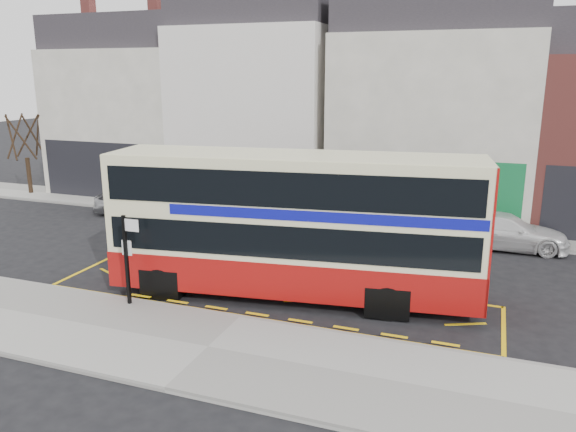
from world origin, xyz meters
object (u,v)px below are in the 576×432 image
at_px(bus_stop_post, 128,251).
at_px(street_tree_right, 545,159).
at_px(car_silver, 136,201).
at_px(car_white, 504,231).
at_px(car_grey, 280,211).
at_px(street_tree_left, 23,125).
at_px(double_decker_bus, 295,224).

height_order(bus_stop_post, street_tree_right, street_tree_right).
distance_m(car_silver, car_white, 16.99).
height_order(car_silver, street_tree_right, street_tree_right).
height_order(car_grey, street_tree_right, street_tree_right).
bearing_deg(bus_stop_post, street_tree_left, 141.30).
xyz_separation_m(bus_stop_post, car_white, (10.42, 10.14, -1.10)).
bearing_deg(street_tree_right, double_decker_bus, -126.33).
xyz_separation_m(bus_stop_post, car_grey, (0.86, 10.08, -1.09)).
distance_m(car_white, street_tree_left, 25.58).
bearing_deg(street_tree_left, street_tree_right, 3.11).
height_order(car_grey, car_white, car_grey).
relative_size(car_silver, street_tree_left, 0.67).
xyz_separation_m(car_white, street_tree_right, (1.40, 2.74, 2.57)).
height_order(bus_stop_post, car_silver, bus_stop_post).
relative_size(bus_stop_post, car_grey, 0.63).
relative_size(bus_stop_post, street_tree_left, 0.46).
bearing_deg(car_white, street_tree_right, -29.79).
relative_size(bus_stop_post, street_tree_right, 0.56).
xyz_separation_m(car_grey, street_tree_right, (10.96, 2.80, 2.57)).
height_order(double_decker_bus, car_silver, double_decker_bus).
distance_m(bus_stop_post, street_tree_right, 17.54).
bearing_deg(street_tree_right, street_tree_left, -176.89).
distance_m(bus_stop_post, car_silver, 11.77).
bearing_deg(car_grey, car_silver, 89.41).
xyz_separation_m(car_silver, car_white, (16.99, 0.43, 0.03)).
relative_size(double_decker_bus, street_tree_left, 1.96).
distance_m(car_grey, car_white, 9.56).
relative_size(car_white, street_tree_left, 0.82).
distance_m(car_grey, street_tree_right, 11.60).
height_order(double_decker_bus, car_grey, double_decker_bus).
xyz_separation_m(car_silver, street_tree_right, (18.39, 3.17, 2.60)).
distance_m(car_silver, street_tree_left, 9.15).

